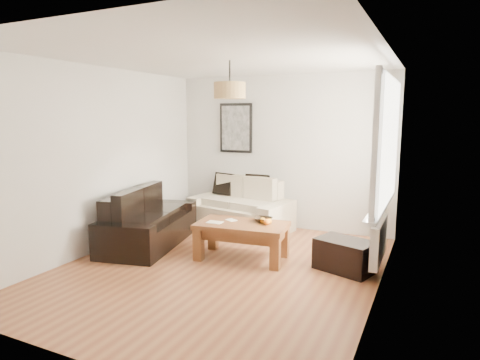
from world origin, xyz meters
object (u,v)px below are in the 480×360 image
at_px(sofa_leather, 149,219).
at_px(ottoman, 345,255).
at_px(loveseat_cream, 241,205).
at_px(coffee_table, 242,241).

relative_size(sofa_leather, ottoman, 2.60).
bearing_deg(ottoman, sofa_leather, -176.55).
relative_size(loveseat_cream, coffee_table, 1.38).
bearing_deg(loveseat_cream, ottoman, -20.88).
xyz_separation_m(loveseat_cream, coffee_table, (0.65, -1.33, -0.17)).
distance_m(sofa_leather, ottoman, 2.89).
xyz_separation_m(coffee_table, ottoman, (1.35, 0.16, -0.05)).
relative_size(loveseat_cream, sofa_leather, 0.93).
relative_size(sofa_leather, coffee_table, 1.48).
height_order(sofa_leather, ottoman, sofa_leather).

